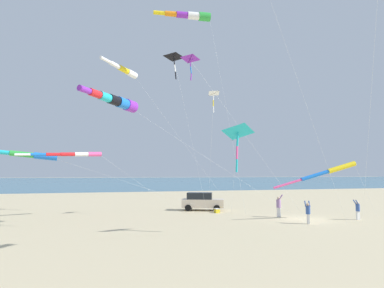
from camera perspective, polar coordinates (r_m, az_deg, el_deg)
ground_plane at (r=29.92m, az=18.79°, el=-12.25°), size 600.00×600.00×0.00m
ocean_water_strip at (r=190.33m, az=-10.63°, el=-6.16°), size 240.00×600.00×0.01m
parked_car at (r=34.98m, az=1.76°, el=-9.87°), size 3.29×4.68×1.85m
cooler_box at (r=33.08m, az=4.35°, el=-11.42°), size 0.62×0.42×0.42m
person_adult_flyer at (r=30.59m, az=14.78°, el=-10.15°), size 0.68×0.71×1.98m
person_child_green_jacket at (r=27.32m, az=19.44°, el=-10.93°), size 0.61×0.53×1.74m
person_child_grey_jacket at (r=31.26m, az=26.75°, el=-9.98°), size 0.38×0.49×1.67m
kite_windsock_black_fish_shape at (r=24.52m, az=-12.93°, el=7.25°), size 4.51×17.56×9.45m
kite_windsock_checkered_midright at (r=35.12m, az=-11.67°, el=12.45°), size 4.22×14.26×14.78m
kite_delta_long_streamer_right at (r=21.75m, az=7.85°, el=1.99°), size 11.27×4.85×7.09m
kite_windsock_teal_far_right at (r=31.25m, az=-19.99°, el=-1.68°), size 2.37×14.40×5.86m
kite_windsock_magenta_far_left at (r=34.82m, az=-0.33°, el=21.34°), size 1.58×8.78×19.81m
kite_windsock_yellow_midlevel at (r=32.11m, az=-27.04°, el=-1.62°), size 3.40×22.78×6.07m
kite_windsock_long_streamer_left at (r=30.12m, az=22.39°, el=-4.46°), size 1.39×9.86×4.91m
kite_delta_orange_high_right at (r=34.28m, az=-3.14°, el=14.75°), size 1.41×4.45×15.89m
kite_delta_green_low_center at (r=31.20m, az=3.74°, el=8.68°), size 7.82×2.56×11.58m
kite_delta_small_distant at (r=23.49m, az=-0.22°, el=14.37°), size 2.14×10.73×12.00m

